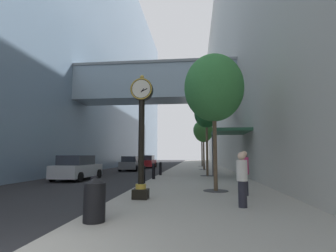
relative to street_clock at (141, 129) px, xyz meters
The scene contains 20 objects.
ground_plane 21.77m from the street_clock, 92.66° to the left, with size 110.00×110.00×0.00m, color #262628.
sidewalk_right 24.83m from the street_clock, 84.66° to the left, with size 6.60×80.00×0.14m, color #9E998E.
building_block_left 31.03m from the street_clock, 118.71° to the left, with size 23.91×80.00×32.44m.
building_block_right 29.32m from the street_clock, 67.67° to the left, with size 9.00×80.00×30.13m.
street_clock is the anchor object (origin of this frame).
bollard_nearest 3.27m from the street_clock, 107.51° to the right, with size 0.23×0.23×1.04m.
bollard_third 4.77m from the street_clock, 100.36° to the left, with size 0.23×0.23×1.04m.
bollard_fourth 7.93m from the street_clock, 95.83° to the left, with size 0.23×0.23×1.04m.
bollard_fifth 11.21m from the street_clock, 94.05° to the left, with size 0.23×0.23×1.04m.
street_tree_near 4.27m from the street_clock, 39.35° to the left, with size 2.71×2.71×6.22m.
street_tree_mid_near 11.26m from the street_clock, 74.94° to the left, with size 1.88×1.88×5.85m.
street_tree_mid_far 19.27m from the street_clock, 81.40° to the left, with size 2.08×2.08×5.35m.
street_tree_far 27.56m from the street_clock, 84.00° to the left, with size 2.37×2.37×6.41m.
trash_bin 3.90m from the street_clock, 97.08° to the right, with size 0.53×0.53×1.05m.
pedestrian_walking 3.98m from the street_clock, 19.31° to the right, with size 0.39×0.39×1.67m.
pedestrian_by_clock 4.41m from the street_clock, 17.01° to the left, with size 0.43×0.43×1.74m.
storefront_awning 9.88m from the street_clock, 63.76° to the left, with size 2.40×3.60×3.30m.
car_red_near 25.70m from the street_clock, 100.14° to the left, with size 2.17×4.66×1.66m.
car_grey_mid 19.47m from the street_clock, 105.28° to the left, with size 2.11×4.22×1.57m.
car_silver_far 10.32m from the street_clock, 127.83° to the left, with size 2.16×4.50×1.69m.
Camera 1 is at (3.02, -4.04, 1.73)m, focal length 27.68 mm.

